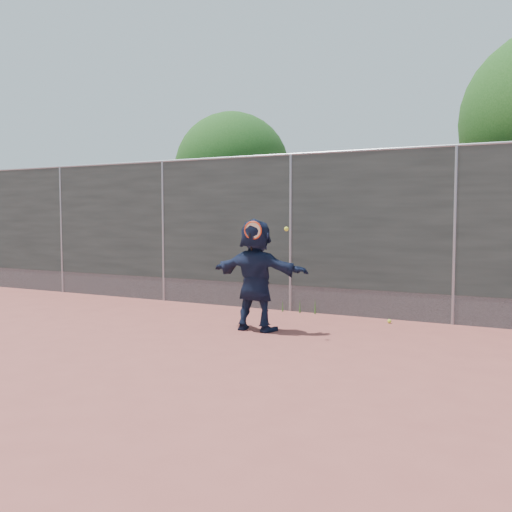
% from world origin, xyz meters
% --- Properties ---
extents(ground, '(80.00, 80.00, 0.00)m').
position_xyz_m(ground, '(0.00, 0.00, 0.00)').
color(ground, '#9E4C42').
rests_on(ground, ground).
extents(player, '(1.66, 0.54, 1.79)m').
position_xyz_m(player, '(0.27, 1.54, 0.90)').
color(player, '#131C36').
rests_on(player, ground).
extents(ball_ground, '(0.07, 0.07, 0.07)m').
position_xyz_m(ball_ground, '(2.02, 3.11, 0.03)').
color(ball_ground, '#CFE232').
rests_on(ball_ground, ground).
extents(fence, '(20.00, 0.06, 3.03)m').
position_xyz_m(fence, '(-0.00, 3.50, 1.58)').
color(fence, '#38423D').
rests_on(fence, ground).
extents(swing_action, '(0.78, 0.19, 0.51)m').
position_xyz_m(swing_action, '(0.37, 1.33, 1.59)').
color(swing_action, red).
rests_on(swing_action, ground).
extents(tree_left, '(3.15, 3.00, 4.53)m').
position_xyz_m(tree_left, '(-2.85, 6.55, 2.94)').
color(tree_left, '#382314').
rests_on(tree_left, ground).
extents(weed_clump, '(0.68, 0.07, 0.30)m').
position_xyz_m(weed_clump, '(0.29, 3.38, 0.13)').
color(weed_clump, '#387226').
rests_on(weed_clump, ground).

